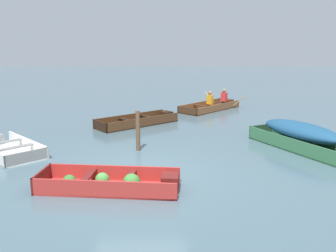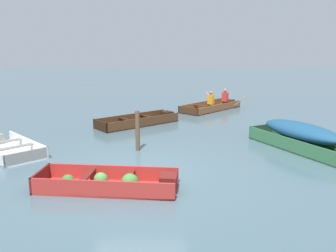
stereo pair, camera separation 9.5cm
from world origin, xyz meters
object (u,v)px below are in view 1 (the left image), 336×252
object	(u,v)px
dinghy_red_foreground	(113,183)
skiff_green_near_moored	(302,134)
rowboat_wooden_brown_with_crew	(212,106)
skiff_white_far_moored	(6,149)
mooring_post	(138,131)
skiff_dark_varnish_mid_moored	(140,121)

from	to	relation	value
dinghy_red_foreground	skiff_green_near_moored	world-z (taller)	skiff_green_near_moored
rowboat_wooden_brown_with_crew	skiff_white_far_moored	bearing A→B (deg)	-134.65
skiff_white_far_moored	mooring_post	bearing A→B (deg)	2.46
rowboat_wooden_brown_with_crew	skiff_green_near_moored	bearing A→B (deg)	-75.69
mooring_post	dinghy_red_foreground	bearing A→B (deg)	-96.78
rowboat_wooden_brown_with_crew	mooring_post	bearing A→B (deg)	-114.45
skiff_white_far_moored	rowboat_wooden_brown_with_crew	world-z (taller)	rowboat_wooden_brown_with_crew
dinghy_red_foreground	skiff_green_near_moored	distance (m)	6.02
skiff_green_near_moored	skiff_white_far_moored	xyz separation A→B (m)	(-8.65, -0.18, -0.35)
rowboat_wooden_brown_with_crew	mooring_post	distance (m)	7.52
skiff_green_near_moored	rowboat_wooden_brown_with_crew	bearing A→B (deg)	104.31
skiff_green_near_moored	skiff_dark_varnish_mid_moored	world-z (taller)	skiff_green_near_moored
skiff_white_far_moored	rowboat_wooden_brown_with_crew	distance (m)	9.83
dinghy_red_foreground	skiff_white_far_moored	xyz separation A→B (m)	(-3.45, 2.83, -0.03)
skiff_dark_varnish_mid_moored	dinghy_red_foreground	bearing A→B (deg)	-91.89
dinghy_red_foreground	rowboat_wooden_brown_with_crew	world-z (taller)	rowboat_wooden_brown_with_crew
skiff_dark_varnish_mid_moored	rowboat_wooden_brown_with_crew	world-z (taller)	rowboat_wooden_brown_with_crew
dinghy_red_foreground	mooring_post	xyz separation A→B (m)	(0.36, 2.99, 0.44)
dinghy_red_foreground	mooring_post	size ratio (longest dim) A/B	2.65
skiff_dark_varnish_mid_moored	skiff_white_far_moored	distance (m)	5.22
skiff_white_far_moored	skiff_dark_varnish_mid_moored	bearing A→B (deg)	45.37
dinghy_red_foreground	skiff_green_near_moored	xyz separation A→B (m)	(5.20, 3.01, 0.32)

